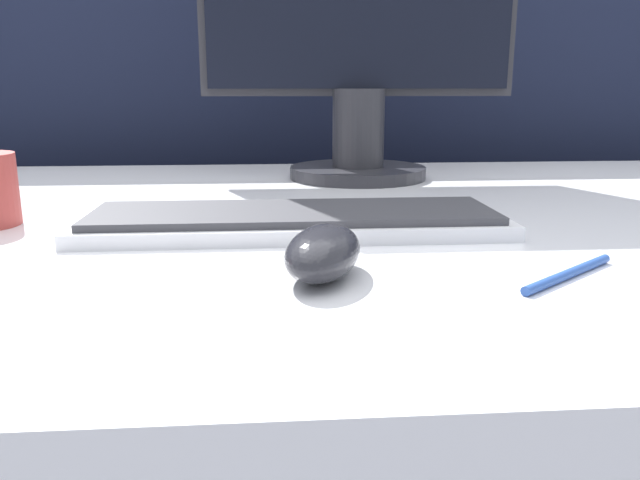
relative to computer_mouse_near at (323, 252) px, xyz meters
name	(u,v)px	position (x,y,z in m)	size (l,w,h in m)	color
desk	(360,472)	(0.08, 0.27, -0.40)	(1.78, 1.00, 0.75)	silver
partition_panel	(323,223)	(0.08, 0.91, -0.18)	(5.00, 0.03, 1.19)	black
computer_mouse_near	(323,252)	(0.00, 0.00, 0.00)	(0.09, 0.12, 0.04)	#232328
keyboard	(294,221)	(-0.02, 0.17, -0.01)	(0.46, 0.15, 0.02)	silver
pen	(569,274)	(0.20, -0.02, -0.02)	(0.11, 0.09, 0.01)	#284C9E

